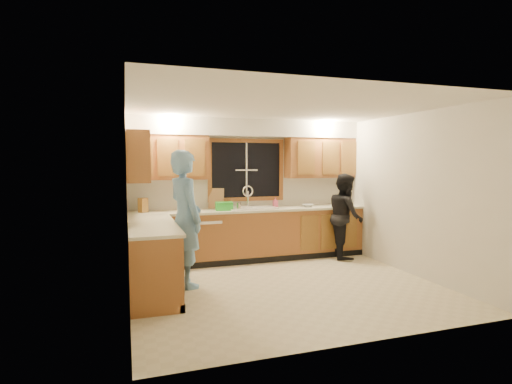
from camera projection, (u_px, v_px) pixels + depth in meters
floor at (285, 286)px, 5.65m from camera, size 4.20×4.20×0.00m
ceiling at (286, 107)px, 5.46m from camera, size 4.20×4.20×0.00m
wall_back at (246, 189)px, 7.35m from camera, size 4.20×0.00×4.20m
wall_left at (127, 203)px, 4.90m from camera, size 0.00×3.80×3.80m
wall_right at (410, 194)px, 6.21m from camera, size 0.00×3.80×3.80m
base_cabinets_back at (251, 235)px, 7.13m from camera, size 4.20×0.60×0.88m
base_cabinets_left at (152, 259)px, 5.39m from camera, size 0.60×1.90×0.88m
countertop_back at (251, 210)px, 7.08m from camera, size 4.20×0.63×0.04m
countertop_left at (152, 225)px, 5.36m from camera, size 0.63×1.90×0.04m
upper_cabinets_left at (168, 157)px, 6.71m from camera, size 1.35×0.33×0.75m
upper_cabinets_right at (320, 158)px, 7.60m from camera, size 1.35×0.33×0.75m
upper_cabinets_return at (138, 157)px, 5.97m from camera, size 0.33×0.90×0.75m
soffit at (249, 128)px, 7.11m from camera, size 4.20×0.35×0.30m
window_frame at (246, 170)px, 7.32m from camera, size 1.44×0.03×1.14m
sink at (251, 212)px, 7.10m from camera, size 0.86×0.52×0.57m
dishwasher at (204, 240)px, 6.86m from camera, size 0.60×0.56×0.82m
stove at (155, 269)px, 4.85m from camera, size 0.58×0.75×0.90m
man at (185, 219)px, 5.59m from camera, size 0.63×0.80×1.91m
woman at (345, 216)px, 7.26m from camera, size 0.79×0.89×1.54m
knife_block at (143, 205)px, 6.55m from camera, size 0.17×0.17×0.24m
cutting_board at (216, 198)px, 7.11m from camera, size 0.29×0.19×0.36m
dish_crate at (224, 206)px, 6.87m from camera, size 0.33×0.32×0.14m
soap_bottle at (275, 202)px, 7.38m from camera, size 0.08×0.08×0.17m
bowl at (308, 205)px, 7.38m from camera, size 0.22×0.22×0.05m
can_left at (230, 207)px, 6.87m from camera, size 0.07×0.07×0.11m
can_right at (239, 206)px, 6.86m from camera, size 0.09×0.09×0.13m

